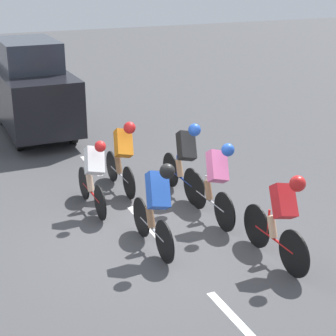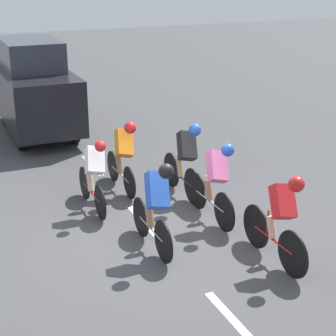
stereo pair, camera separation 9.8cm
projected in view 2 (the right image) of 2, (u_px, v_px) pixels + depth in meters
The scene contains 11 objects.
ground_plane at pixel (156, 235), 9.49m from camera, with size 60.00×60.00×0.00m, color #424244.
lane_stripe_near at pixel (234, 320), 7.24m from camera, with size 0.12×1.40×0.01m, color white.
lane_stripe_mid at pixel (144, 222), 9.99m from camera, with size 0.12×1.40×0.01m, color white.
lane_stripe_far at pixel (93, 165), 12.74m from camera, with size 0.12×1.40×0.01m, color white.
cyclist_blue at pixel (156, 203), 8.74m from camera, with size 0.43×1.64×1.53m.
cyclist_orange at pixel (124, 153), 11.09m from camera, with size 0.43×1.67×1.49m.
cyclist_pink at pixel (215, 179), 9.78m from camera, with size 0.45×1.72×1.49m.
cyclist_white at pixel (94, 173), 10.23m from camera, with size 0.43×1.67×1.41m.
cyclist_red at pixel (280, 216), 8.37m from camera, with size 0.42×1.72×1.50m.
cyclist_black at pixel (186, 157), 10.81m from camera, with size 0.43×1.70×1.53m.
support_car at pixel (35, 88), 14.79m from camera, with size 1.70×4.11×2.46m.
Camera 2 is at (3.22, 7.87, 4.36)m, focal length 60.00 mm.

